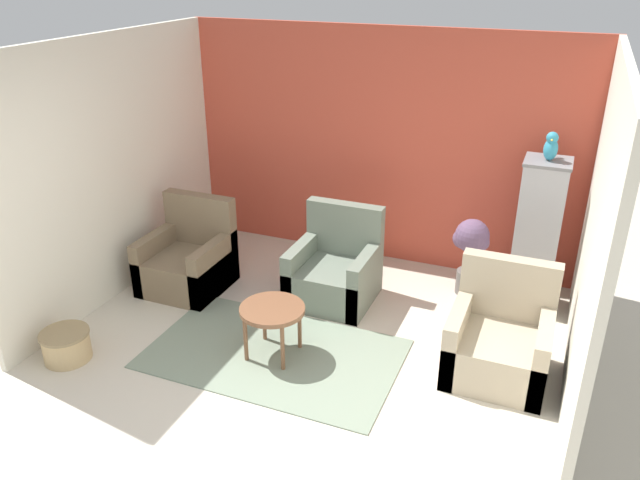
{
  "coord_description": "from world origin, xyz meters",
  "views": [
    {
      "loc": [
        1.9,
        -2.96,
        3.19
      ],
      "look_at": [
        0.0,
        1.67,
        0.89
      ],
      "focal_mm": 35.0,
      "sensor_mm": 36.0,
      "label": 1
    }
  ],
  "objects_px": {
    "birdcage": "(537,237)",
    "parrot": "(551,147)",
    "wicker_basket": "(66,344)",
    "armchair_middle": "(335,272)",
    "coffee_table": "(272,313)",
    "potted_plant": "(471,246)",
    "armchair_left": "(189,261)",
    "armchair_right": "(499,342)"
  },
  "relations": [
    {
      "from": "armchair_middle",
      "to": "wicker_basket",
      "type": "height_order",
      "value": "armchair_middle"
    },
    {
      "from": "potted_plant",
      "to": "wicker_basket",
      "type": "bearing_deg",
      "value": -140.19
    },
    {
      "from": "armchair_middle",
      "to": "armchair_left",
      "type": "bearing_deg",
      "value": -166.83
    },
    {
      "from": "potted_plant",
      "to": "coffee_table",
      "type": "bearing_deg",
      "value": -127.75
    },
    {
      "from": "coffee_table",
      "to": "potted_plant",
      "type": "xyz_separation_m",
      "value": [
        1.36,
        1.75,
        0.11
      ]
    },
    {
      "from": "coffee_table",
      "to": "armchair_right",
      "type": "xyz_separation_m",
      "value": [
        1.83,
        0.5,
        -0.13
      ]
    },
    {
      "from": "armchair_left",
      "to": "birdcage",
      "type": "bearing_deg",
      "value": 16.59
    },
    {
      "from": "armchair_left",
      "to": "parrot",
      "type": "distance_m",
      "value": 3.71
    },
    {
      "from": "armchair_left",
      "to": "armchair_right",
      "type": "bearing_deg",
      "value": -5.26
    },
    {
      "from": "armchair_middle",
      "to": "parrot",
      "type": "height_order",
      "value": "parrot"
    },
    {
      "from": "armchair_right",
      "to": "birdcage",
      "type": "xyz_separation_m",
      "value": [
        0.13,
        1.28,
        0.44
      ]
    },
    {
      "from": "armchair_right",
      "to": "armchair_middle",
      "type": "relative_size",
      "value": 1.0
    },
    {
      "from": "armchair_left",
      "to": "birdcage",
      "type": "height_order",
      "value": "birdcage"
    },
    {
      "from": "coffee_table",
      "to": "armchair_left",
      "type": "relative_size",
      "value": 0.6
    },
    {
      "from": "armchair_left",
      "to": "armchair_middle",
      "type": "relative_size",
      "value": 1.0
    },
    {
      "from": "birdcage",
      "to": "wicker_basket",
      "type": "xyz_separation_m",
      "value": [
        -3.58,
        -2.51,
        -0.58
      ]
    },
    {
      "from": "birdcage",
      "to": "parrot",
      "type": "relative_size",
      "value": 5.48
    },
    {
      "from": "armchair_middle",
      "to": "wicker_basket",
      "type": "relative_size",
      "value": 2.23
    },
    {
      "from": "armchair_left",
      "to": "birdcage",
      "type": "xyz_separation_m",
      "value": [
        3.32,
        0.99,
        0.44
      ]
    },
    {
      "from": "coffee_table",
      "to": "armchair_right",
      "type": "height_order",
      "value": "armchair_right"
    },
    {
      "from": "coffee_table",
      "to": "parrot",
      "type": "xyz_separation_m",
      "value": [
        1.96,
        1.78,
        1.19
      ]
    },
    {
      "from": "armchair_right",
      "to": "armchair_left",
      "type": "bearing_deg",
      "value": 174.74
    },
    {
      "from": "coffee_table",
      "to": "potted_plant",
      "type": "height_order",
      "value": "potted_plant"
    },
    {
      "from": "parrot",
      "to": "birdcage",
      "type": "bearing_deg",
      "value": -90.0
    },
    {
      "from": "armchair_left",
      "to": "potted_plant",
      "type": "bearing_deg",
      "value": 19.43
    },
    {
      "from": "birdcage",
      "to": "coffee_table",
      "type": "bearing_deg",
      "value": -137.73
    },
    {
      "from": "wicker_basket",
      "to": "armchair_middle",
      "type": "bearing_deg",
      "value": 46.86
    },
    {
      "from": "armchair_middle",
      "to": "parrot",
      "type": "distance_m",
      "value": 2.35
    },
    {
      "from": "parrot",
      "to": "armchair_left",
      "type": "bearing_deg",
      "value": -163.38
    },
    {
      "from": "armchair_middle",
      "to": "wicker_basket",
      "type": "xyz_separation_m",
      "value": [
        -1.75,
        -1.87,
        -0.14
      ]
    },
    {
      "from": "armchair_middle",
      "to": "coffee_table",
      "type": "bearing_deg",
      "value": -96.59
    },
    {
      "from": "armchair_left",
      "to": "parrot",
      "type": "xyz_separation_m",
      "value": [
        3.32,
        0.99,
        1.33
      ]
    },
    {
      "from": "armchair_left",
      "to": "armchair_right",
      "type": "xyz_separation_m",
      "value": [
        3.2,
        -0.29,
        0.0
      ]
    },
    {
      "from": "armchair_left",
      "to": "potted_plant",
      "type": "height_order",
      "value": "armchair_left"
    },
    {
      "from": "armchair_middle",
      "to": "potted_plant",
      "type": "height_order",
      "value": "armchair_middle"
    },
    {
      "from": "armchair_left",
      "to": "armchair_right",
      "type": "distance_m",
      "value": 3.21
    },
    {
      "from": "parrot",
      "to": "armchair_middle",
      "type": "bearing_deg",
      "value": -160.64
    },
    {
      "from": "coffee_table",
      "to": "armchair_left",
      "type": "bearing_deg",
      "value": 149.93
    },
    {
      "from": "armchair_left",
      "to": "wicker_basket",
      "type": "xyz_separation_m",
      "value": [
        -0.26,
        -1.52,
        -0.14
      ]
    },
    {
      "from": "armchair_middle",
      "to": "birdcage",
      "type": "bearing_deg",
      "value": 19.3
    },
    {
      "from": "coffee_table",
      "to": "armchair_right",
      "type": "bearing_deg",
      "value": 15.15
    },
    {
      "from": "potted_plant",
      "to": "armchair_left",
      "type": "bearing_deg",
      "value": -160.57
    }
  ]
}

